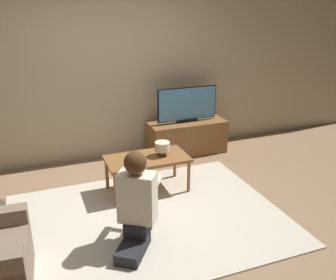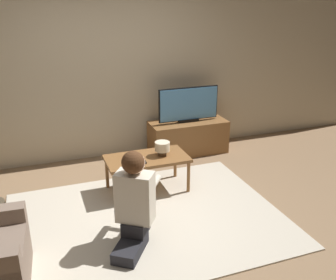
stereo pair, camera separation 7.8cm
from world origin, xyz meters
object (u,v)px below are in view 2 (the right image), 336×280
(tv, at_px, (189,104))
(coffee_table, at_px, (147,161))
(table_lamp, at_px, (162,147))
(person_kneeling, at_px, (134,199))

(tv, xyz_separation_m, coffee_table, (-0.94, -0.96, -0.36))
(tv, height_order, coffee_table, tv)
(tv, height_order, table_lamp, tv)
(person_kneeling, bearing_deg, table_lamp, -86.89)
(person_kneeling, distance_m, table_lamp, 1.17)
(table_lamp, bearing_deg, person_kneeling, -121.91)
(coffee_table, relative_size, person_kneeling, 1.02)
(person_kneeling, bearing_deg, tv, -89.95)
(tv, distance_m, person_kneeling, 2.39)
(person_kneeling, xyz_separation_m, table_lamp, (0.62, 0.99, 0.05))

